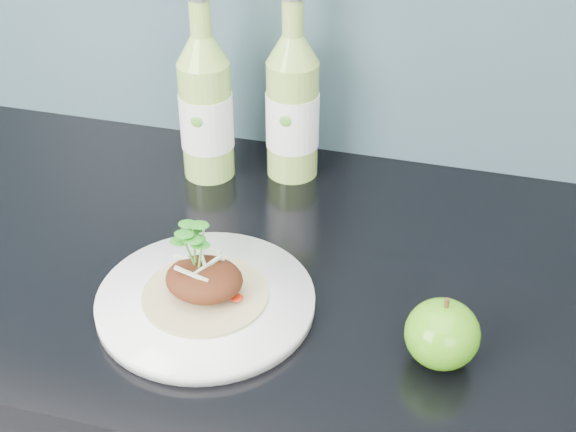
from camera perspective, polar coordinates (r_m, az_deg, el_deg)
name	(u,v)px	position (r m, az deg, el deg)	size (l,w,h in m)	color
dinner_plate	(206,301)	(0.92, -5.86, -6.06)	(0.28, 0.28, 0.02)	white
pork_taco	(204,277)	(0.89, -6.00, -4.31)	(0.14, 0.14, 0.10)	tan
green_apple	(442,334)	(0.84, 10.91, -8.24)	(0.10, 0.10, 0.08)	#42870E
cider_bottle_left	(206,108)	(1.11, -5.86, 7.65)	(0.09, 0.09, 0.27)	#92C150
cider_bottle_right	(293,107)	(1.11, 0.32, 7.74)	(0.09, 0.09, 0.27)	#8FB74C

